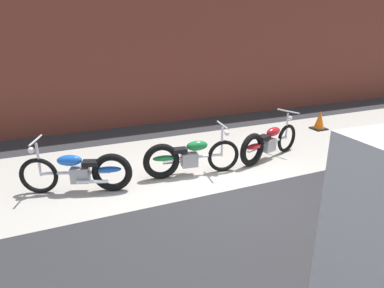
{
  "coord_description": "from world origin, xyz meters",
  "views": [
    {
      "loc": [
        -2.77,
        -4.86,
        2.86
      ],
      "look_at": [
        -0.3,
        0.71,
        0.75
      ],
      "focal_mm": 31.66,
      "sensor_mm": 36.0,
      "label": 1
    }
  ],
  "objects": [
    {
      "name": "motorcycle_green",
      "position": [
        -0.33,
        0.95,
        0.4
      ],
      "size": [
        2.0,
        0.64,
        1.03
      ],
      "rotation": [
        0.0,
        0.0,
        -0.14
      ],
      "color": "black",
      "rests_on": "ground"
    },
    {
      "name": "motorcycle_red",
      "position": [
        1.66,
        1.02,
        0.4
      ],
      "size": [
        1.94,
        0.84,
        1.03
      ],
      "rotation": [
        0.0,
        0.0,
        0.31
      ],
      "color": "black",
      "rests_on": "ground"
    },
    {
      "name": "ground_plane",
      "position": [
        0.0,
        0.0,
        0.0
      ],
      "size": [
        80.0,
        80.0,
        0.0
      ],
      "primitive_type": "plane",
      "color": "#2D2D30"
    },
    {
      "name": "motorcycle_blue",
      "position": [
        -2.28,
        1.04,
        0.4
      ],
      "size": [
        1.92,
        0.89,
        1.03
      ],
      "rotation": [
        0.0,
        0.0,
        2.8
      ],
      "color": "black",
      "rests_on": "ground"
    },
    {
      "name": "sidewalk_slab",
      "position": [
        0.0,
        1.75,
        0.0
      ],
      "size": [
        36.0,
        3.5,
        0.01
      ],
      "primitive_type": "cube",
      "color": "#B2ADA3",
      "rests_on": "ground"
    },
    {
      "name": "brick_building_wall",
      "position": [
        0.0,
        5.2,
        2.92
      ],
      "size": [
        36.0,
        0.5,
        5.84
      ],
      "primitive_type": "cube",
      "color": "brown",
      "rests_on": "ground"
    },
    {
      "name": "traffic_cone",
      "position": [
        4.55,
        2.4,
        0.25
      ],
      "size": [
        0.4,
        0.4,
        0.55
      ],
      "color": "orange",
      "rests_on": "ground"
    }
  ]
}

